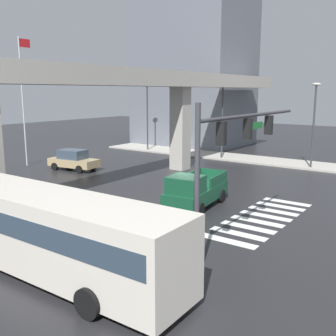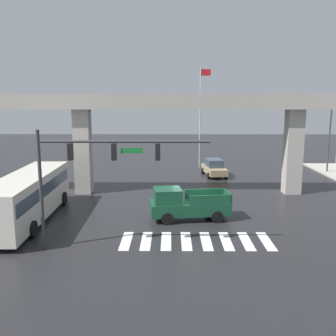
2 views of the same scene
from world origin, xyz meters
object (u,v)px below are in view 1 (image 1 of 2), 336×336
at_px(pickup_truck, 194,191).
at_px(flagpole, 23,93).
at_px(traffic_signal_mast, 234,145).
at_px(city_bus, 53,230).
at_px(street_lamp_mid_block, 222,112).
at_px(sedan_tan, 73,160).
at_px(street_lamp_near_corner, 314,115).
at_px(street_lamp_far_north, 147,110).

xyz_separation_m(pickup_truck, flagpole, (2.44, 19.15, 5.38)).
distance_m(pickup_truck, traffic_signal_mast, 7.76).
height_order(city_bus, traffic_signal_mast, traffic_signal_mast).
xyz_separation_m(street_lamp_mid_block, flagpole, (-13.22, 12.46, 1.81)).
xyz_separation_m(pickup_truck, sedan_tan, (3.48, 14.22, -0.14)).
height_order(pickup_truck, street_lamp_mid_block, street_lamp_mid_block).
relative_size(sedan_tan, street_lamp_near_corner, 0.62).
height_order(street_lamp_near_corner, street_lamp_mid_block, same).
height_order(street_lamp_near_corner, flagpole, flagpole).
bearing_deg(city_bus, flagpole, 57.46).
bearing_deg(flagpole, traffic_signal_mast, -107.08).
relative_size(city_bus, street_lamp_mid_block, 1.50).
height_order(street_lamp_mid_block, flagpole, flagpole).
xyz_separation_m(pickup_truck, street_lamp_mid_block, (15.66, 6.69, 3.57)).
bearing_deg(pickup_truck, city_bus, -177.83).
bearing_deg(street_lamp_far_north, street_lamp_mid_block, -90.00).
relative_size(traffic_signal_mast, street_lamp_far_north, 1.20).
bearing_deg(street_lamp_near_corner, sedan_tan, 126.99).
xyz_separation_m(city_bus, street_lamp_near_corner, (25.68, -1.57, 2.83)).
distance_m(street_lamp_far_north, flagpole, 13.72).
xyz_separation_m(pickup_truck, street_lamp_far_north, (15.66, 15.96, 3.57)).
height_order(pickup_truck, flagpole, flagpole).
xyz_separation_m(sedan_tan, traffic_signal_mast, (-8.40, -19.04, 3.71)).
xyz_separation_m(sedan_tan, flagpole, (-1.04, 4.93, 5.51)).
height_order(street_lamp_near_corner, street_lamp_far_north, same).
height_order(street_lamp_mid_block, street_lamp_far_north, same).
bearing_deg(sedan_tan, traffic_signal_mast, -113.81).
bearing_deg(street_lamp_near_corner, street_lamp_mid_block, 90.00).
height_order(traffic_signal_mast, street_lamp_near_corner, street_lamp_near_corner).
height_order(street_lamp_far_north, flagpole, flagpole).
xyz_separation_m(traffic_signal_mast, street_lamp_near_corner, (20.58, 2.87, -0.01)).
height_order(city_bus, street_lamp_far_north, street_lamp_far_north).
distance_m(city_bus, street_lamp_far_north, 30.57).
height_order(pickup_truck, sedan_tan, pickup_truck).
xyz_separation_m(traffic_signal_mast, street_lamp_far_north, (20.58, 20.78, -0.01)).
bearing_deg(city_bus, street_lamp_mid_block, 15.38).
bearing_deg(street_lamp_near_corner, pickup_truck, 172.91).
bearing_deg(street_lamp_near_corner, flagpole, 122.07).
bearing_deg(street_lamp_mid_block, city_bus, -164.62).
distance_m(traffic_signal_mast, flagpole, 25.14).
bearing_deg(traffic_signal_mast, city_bus, 138.97).
relative_size(traffic_signal_mast, street_lamp_mid_block, 1.20).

